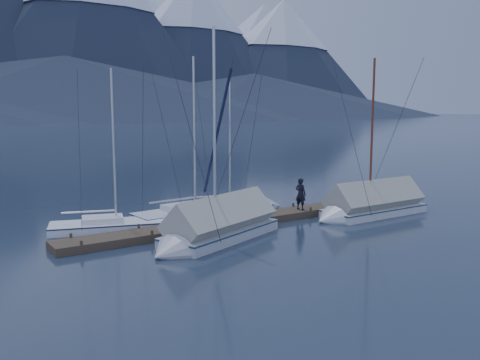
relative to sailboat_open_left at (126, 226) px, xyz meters
name	(u,v)px	position (x,y,z in m)	size (l,w,h in m)	color
ground	(264,232)	(5.01, -4.22, -0.14)	(1000.00, 1000.00, 0.00)	#162031
dock	(240,222)	(5.01, -2.22, -0.03)	(18.00, 1.50, 0.54)	#382D23
mooring_posts	(231,219)	(4.51, -2.22, 0.21)	(15.12, 1.52, 0.35)	#382D23
sailboat_open_left	(126,226)	(0.00, 0.00, 0.00)	(6.43, 3.61, 8.19)	white
sailboat_open_mid	(203,212)	(4.59, 0.68, 0.02)	(6.99, 2.95, 9.09)	silver
sailboat_open_right	(237,208)	(6.80, 0.68, 0.00)	(6.32, 3.08, 8.06)	silver
sailboat_covered_near	(367,207)	(11.72, -4.37, 0.31)	(7.03, 3.03, 9.11)	silver
sailboat_covered_far	(213,231)	(2.22, -4.27, 0.34)	(7.32, 4.36, 9.85)	silver
person	(301,194)	(8.78, -2.38, 1.03)	(0.61, 0.40, 1.68)	black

